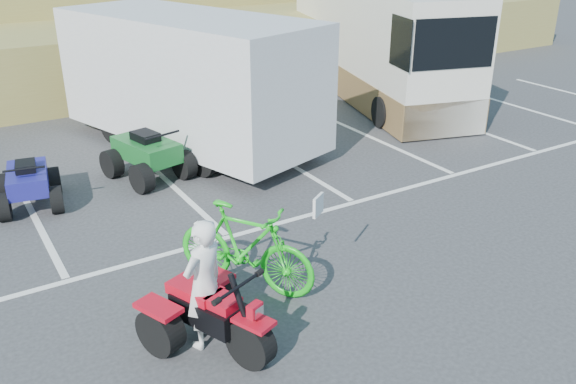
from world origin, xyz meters
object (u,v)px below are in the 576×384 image
quad_atv_blue (33,205)px  quad_atv_green (149,177)px  red_trike_atv (216,346)px  cargo_trailer (189,77)px  rv_motorhome (375,48)px  rider (204,284)px  green_dirt_bike (245,247)px

quad_atv_blue → quad_atv_green: quad_atv_green is taller
red_trike_atv → quad_atv_green: size_ratio=0.99×
cargo_trailer → rv_motorhome: bearing=-4.9°
rider → rv_motorhome: size_ratio=0.19×
green_dirt_bike → quad_atv_blue: 5.15m
rider → cargo_trailer: size_ratio=0.25×
rider → rv_motorhome: (9.54, 8.60, 0.55)m
red_trike_atv → rv_motorhome: size_ratio=0.18×
cargo_trailer → rv_motorhome: 6.87m
red_trike_atv → quad_atv_green: (1.18, 5.84, 0.00)m
rider → rv_motorhome: rv_motorhome is taller
rv_motorhome → quad_atv_green: bearing=-145.2°
cargo_trailer → rv_motorhome: size_ratio=0.75×
cargo_trailer → quad_atv_blue: 4.59m
red_trike_atv → quad_atv_blue: size_ratio=1.13×
green_dirt_bike → quad_atv_green: size_ratio=1.28×
red_trike_atv → rv_motorhome: rv_motorhome is taller
red_trike_atv → rider: size_ratio=0.97×
rider → quad_atv_blue: size_ratio=1.16×
quad_atv_blue → rv_motorhome: bearing=26.0°
cargo_trailer → quad_atv_green: bearing=-156.9°
rider → quad_atv_blue: 5.71m
green_dirt_bike → red_trike_atv: bearing=-166.3°
red_trike_atv → rider: (-0.06, 0.14, 0.87)m
rv_motorhome → quad_atv_blue: 11.21m
red_trike_atv → rider: bearing=90.0°
rider → green_dirt_bike: 1.39m
rider → green_dirt_bike: (1.04, 0.91, -0.21)m
quad_atv_blue → cargo_trailer: bearing=31.3°
quad_atv_green → red_trike_atv: bearing=-115.3°
red_trike_atv → quad_atv_green: quad_atv_green is taller
green_dirt_bike → cargo_trailer: (1.81, 6.18, 1.00)m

